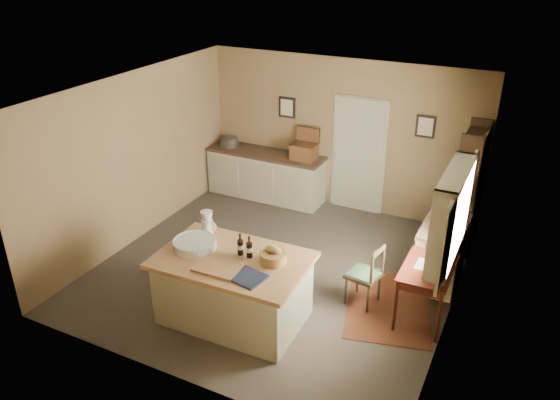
# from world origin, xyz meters

# --- Properties ---
(ground) EXTENTS (5.00, 5.00, 0.00)m
(ground) POSITION_xyz_m (0.00, 0.00, 0.00)
(ground) COLOR #4F473D
(ground) RESTS_ON ground
(wall_back) EXTENTS (5.00, 0.10, 2.70)m
(wall_back) POSITION_xyz_m (0.00, 2.50, 1.35)
(wall_back) COLOR olive
(wall_back) RESTS_ON ground
(wall_front) EXTENTS (5.00, 0.10, 2.70)m
(wall_front) POSITION_xyz_m (0.00, -2.50, 1.35)
(wall_front) COLOR olive
(wall_front) RESTS_ON ground
(wall_left) EXTENTS (0.10, 5.00, 2.70)m
(wall_left) POSITION_xyz_m (-2.50, 0.00, 1.35)
(wall_left) COLOR olive
(wall_left) RESTS_ON ground
(wall_right) EXTENTS (0.10, 5.00, 2.70)m
(wall_right) POSITION_xyz_m (2.50, 0.00, 1.35)
(wall_right) COLOR olive
(wall_right) RESTS_ON ground
(ceiling) EXTENTS (5.00, 5.00, 0.00)m
(ceiling) POSITION_xyz_m (0.00, 0.00, 2.70)
(ceiling) COLOR silver
(ceiling) RESTS_ON wall_back
(door) EXTENTS (0.97, 0.06, 2.11)m
(door) POSITION_xyz_m (0.35, 2.47, 1.05)
(door) COLOR #B5B496
(door) RESTS_ON ground
(framed_prints) EXTENTS (2.82, 0.02, 0.38)m
(framed_prints) POSITION_xyz_m (0.20, 2.48, 1.72)
(framed_prints) COLOR black
(framed_prints) RESTS_ON ground
(window) EXTENTS (0.25, 1.99, 1.12)m
(window) POSITION_xyz_m (2.42, -0.20, 1.55)
(window) COLOR #B5B190
(window) RESTS_ON ground
(work_island) EXTENTS (1.90, 1.26, 1.20)m
(work_island) POSITION_xyz_m (0.01, -1.28, 0.48)
(work_island) COLOR #B5B190
(work_island) RESTS_ON ground
(sideboard) EXTENTS (2.25, 0.64, 1.18)m
(sideboard) POSITION_xyz_m (-1.34, 2.20, 0.48)
(sideboard) COLOR #B5B190
(sideboard) RESTS_ON ground
(rug) EXTENTS (1.46, 1.82, 0.01)m
(rug) POSITION_xyz_m (1.75, -0.15, 0.00)
(rug) COLOR #572A18
(rug) RESTS_ON ground
(writing_desk) EXTENTS (0.61, 1.00, 0.82)m
(writing_desk) POSITION_xyz_m (2.20, -0.15, 0.67)
(writing_desk) COLOR #37130D
(writing_desk) RESTS_ON ground
(desk_chair) EXTENTS (0.47, 0.47, 0.87)m
(desk_chair) POSITION_xyz_m (1.39, -0.22, 0.44)
(desk_chair) COLOR black
(desk_chair) RESTS_ON ground
(right_cabinet) EXTENTS (0.59, 1.05, 0.99)m
(right_cabinet) POSITION_xyz_m (2.20, 0.78, 0.46)
(right_cabinet) COLOR #B5B190
(right_cabinet) RESTS_ON ground
(shelving_unit) EXTENTS (0.34, 0.89, 1.99)m
(shelving_unit) POSITION_xyz_m (2.35, 2.00, 0.99)
(shelving_unit) COLOR black
(shelving_unit) RESTS_ON ground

